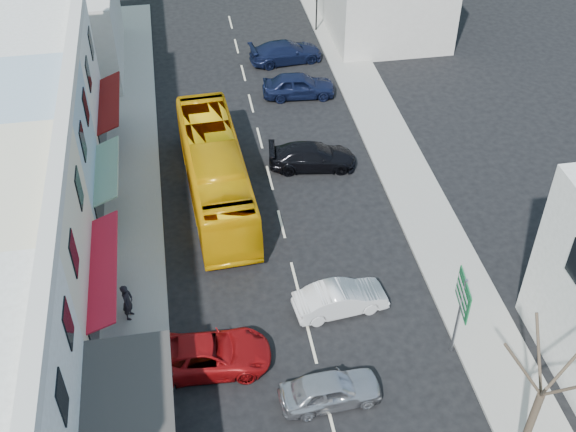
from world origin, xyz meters
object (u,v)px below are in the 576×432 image
(direction_sign, at_px, (458,316))
(street_tree, at_px, (541,395))
(pedestrian_left, at_px, (128,303))
(bus, at_px, (215,173))
(traffic_signal, at_px, (317,1))
(car_red, at_px, (208,355))
(car_silver, at_px, (330,389))
(car_white, at_px, (340,299))

(direction_sign, xyz_separation_m, street_tree, (0.73, -5.29, 1.72))
(direction_sign, bearing_deg, pedestrian_left, 171.19)
(bus, xyz_separation_m, direction_sign, (8.83, -12.18, 0.56))
(traffic_signal, bearing_deg, car_red, 50.74)
(street_tree, relative_size, traffic_signal, 1.63)
(car_red, height_order, street_tree, street_tree)
(street_tree, bearing_deg, car_red, 150.46)
(pedestrian_left, distance_m, street_tree, 17.25)
(pedestrian_left, bearing_deg, direction_sign, -88.47)
(bus, height_order, car_silver, bus)
(car_silver, distance_m, car_red, 5.25)
(car_red, xyz_separation_m, direction_sign, (10.23, -0.92, 1.41))
(car_silver, bearing_deg, traffic_signal, -14.15)
(car_red, xyz_separation_m, street_tree, (10.96, -6.21, 3.14))
(traffic_signal, bearing_deg, street_tree, 70.92)
(car_white, relative_size, car_red, 0.96)
(car_silver, height_order, direction_sign, direction_sign)
(car_white, bearing_deg, street_tree, -156.37)
(street_tree, bearing_deg, traffic_signal, 90.63)
(bus, bearing_deg, car_silver, -79.76)
(car_white, bearing_deg, traffic_signal, -15.94)
(car_red, distance_m, direction_sign, 10.37)
(bus, distance_m, pedestrian_left, 9.32)
(bus, xyz_separation_m, pedestrian_left, (-4.63, -8.07, -0.55))
(pedestrian_left, height_order, traffic_signal, traffic_signal)
(car_white, xyz_separation_m, traffic_signal, (4.50, 27.60, 1.65))
(traffic_signal, bearing_deg, pedestrian_left, 42.85)
(car_red, xyz_separation_m, traffic_signal, (10.57, 29.76, 1.65))
(bus, height_order, car_red, bus)
(direction_sign, relative_size, street_tree, 0.55)
(direction_sign, bearing_deg, car_red, -177.00)
(street_tree, distance_m, traffic_signal, 36.00)
(car_red, distance_m, pedestrian_left, 4.54)
(bus, xyz_separation_m, traffic_signal, (9.17, 18.50, 0.80))
(pedestrian_left, xyz_separation_m, street_tree, (14.19, -9.40, 2.84))
(bus, bearing_deg, car_white, -65.59)
(car_red, height_order, traffic_signal, traffic_signal)
(car_silver, relative_size, street_tree, 0.57)
(bus, height_order, car_white, bus)
(car_red, bearing_deg, street_tree, -115.98)
(car_white, bearing_deg, pedestrian_left, 76.99)
(car_white, bearing_deg, direction_sign, -133.16)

